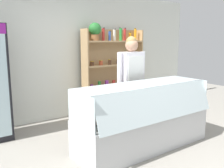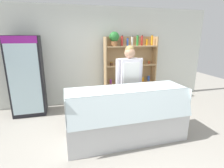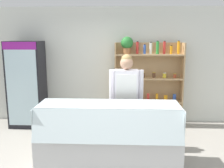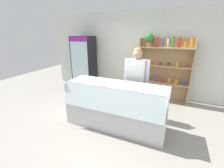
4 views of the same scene
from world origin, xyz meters
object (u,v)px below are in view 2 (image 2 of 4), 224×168
object	(u,v)px
deli_display_case	(126,124)
shop_clerk	(129,78)
drinks_fridge	(27,76)
shelving_unit	(128,63)

from	to	relation	value
deli_display_case	shop_clerk	xyz separation A→B (m)	(0.28, 0.63, 0.72)
drinks_fridge	shop_clerk	bearing A→B (deg)	-26.30
deli_display_case	shop_clerk	bearing A→B (deg)	66.00
shelving_unit	deli_display_case	distance (m)	2.22
drinks_fridge	deli_display_case	size ratio (longest dim) A/B	0.88
deli_display_case	shop_clerk	size ratio (longest dim) A/B	1.28
drinks_fridge	shop_clerk	size ratio (longest dim) A/B	1.12
shelving_unit	shop_clerk	size ratio (longest dim) A/B	1.17
drinks_fridge	deli_display_case	xyz separation A→B (m)	(1.95, -1.73, -0.65)
shop_clerk	drinks_fridge	bearing A→B (deg)	153.70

